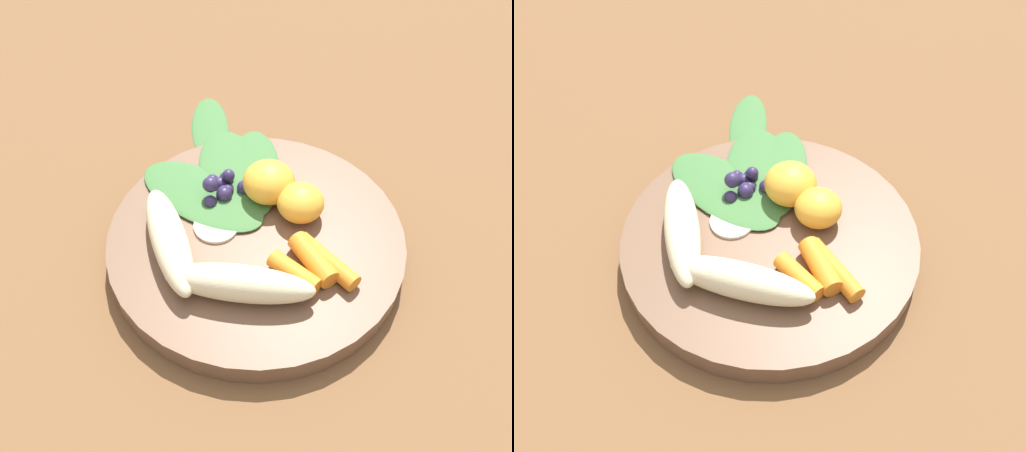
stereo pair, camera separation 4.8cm
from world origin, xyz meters
The scene contains 15 objects.
ground_plane centered at (0.00, 0.00, 0.00)m, with size 2.40×2.40×0.00m, color brown.
bowl centered at (0.00, 0.00, 0.01)m, with size 0.26×0.26×0.02m, color brown.
banana_peeled_left centered at (0.01, 0.06, 0.04)m, with size 0.12×0.03×0.03m, color beige.
banana_peeled_right centered at (0.07, 0.02, 0.04)m, with size 0.12×0.03×0.03m, color beige.
orange_segment_near centered at (-0.01, -0.05, 0.04)m, with size 0.05×0.05×0.04m, color #F4A833.
orange_segment_far centered at (-0.04, -0.02, 0.04)m, with size 0.04×0.04×0.03m, color #F4A833.
carrot_front centered at (-0.03, 0.05, 0.03)m, with size 0.02×0.02×0.05m, color orange.
carrot_mid_left centered at (-0.05, 0.04, 0.03)m, with size 0.02×0.02×0.05m, color orange.
carrot_mid_right centered at (-0.06, 0.04, 0.03)m, with size 0.02×0.02×0.06m, color orange.
blueberry_pile centered at (0.03, -0.05, 0.03)m, with size 0.04×0.04×0.03m.
coconut_shred_patch centered at (0.04, -0.01, 0.02)m, with size 0.04×0.04×0.00m, color white.
kale_leaf_left centered at (0.00, -0.08, 0.03)m, with size 0.12×0.05×0.01m, color #3D7038.
kale_leaf_right centered at (0.02, -0.08, 0.03)m, with size 0.12×0.06×0.01m, color #3D7038.
kale_leaf_rear centered at (0.05, -0.05, 0.03)m, with size 0.13×0.06×0.01m, color #3D7038.
kale_leaf_stray centered at (0.05, -0.17, 0.00)m, with size 0.12×0.04×0.01m, color #3D7038.
Camera 1 is at (0.01, 0.32, 0.40)m, focal length 39.06 mm.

